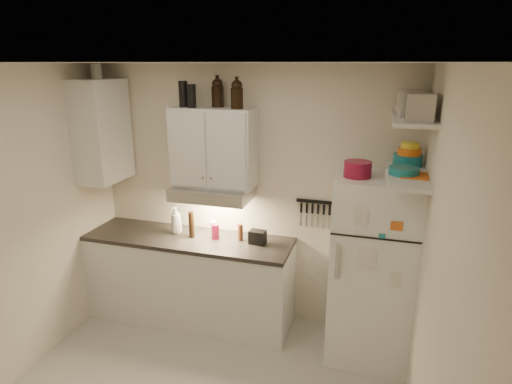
# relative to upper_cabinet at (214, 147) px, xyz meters

# --- Properties ---
(ceiling) EXTENTS (3.20, 3.00, 0.02)m
(ceiling) POSITION_rel_upper_cabinet_xyz_m (0.30, -1.33, 0.78)
(ceiling) COLOR white
(ceiling) RESTS_ON ground
(back_wall) EXTENTS (3.20, 0.02, 2.60)m
(back_wall) POSITION_rel_upper_cabinet_xyz_m (0.30, 0.18, -0.53)
(back_wall) COLOR beige
(back_wall) RESTS_ON ground
(right_wall) EXTENTS (0.02, 3.00, 2.60)m
(right_wall) POSITION_rel_upper_cabinet_xyz_m (1.91, -1.33, -0.53)
(right_wall) COLOR beige
(right_wall) RESTS_ON ground
(base_cabinet) EXTENTS (2.10, 0.60, 0.88)m
(base_cabinet) POSITION_rel_upper_cabinet_xyz_m (-0.25, -0.14, -1.39)
(base_cabinet) COLOR white
(base_cabinet) RESTS_ON floor
(countertop) EXTENTS (2.10, 0.62, 0.04)m
(countertop) POSITION_rel_upper_cabinet_xyz_m (-0.25, -0.14, -0.93)
(countertop) COLOR #2A2624
(countertop) RESTS_ON base_cabinet
(upper_cabinet) EXTENTS (0.80, 0.33, 0.75)m
(upper_cabinet) POSITION_rel_upper_cabinet_xyz_m (0.00, 0.00, 0.00)
(upper_cabinet) COLOR white
(upper_cabinet) RESTS_ON back_wall
(side_cabinet) EXTENTS (0.33, 0.55, 1.00)m
(side_cabinet) POSITION_rel_upper_cabinet_xyz_m (-1.14, -0.14, 0.12)
(side_cabinet) COLOR white
(side_cabinet) RESTS_ON left_wall
(range_hood) EXTENTS (0.76, 0.46, 0.12)m
(range_hood) POSITION_rel_upper_cabinet_xyz_m (0.00, -0.06, -0.44)
(range_hood) COLOR silver
(range_hood) RESTS_ON back_wall
(fridge) EXTENTS (0.70, 0.68, 1.70)m
(fridge) POSITION_rel_upper_cabinet_xyz_m (1.55, -0.18, -0.98)
(fridge) COLOR white
(fridge) RESTS_ON floor
(shelf_hi) EXTENTS (0.30, 0.95, 0.03)m
(shelf_hi) POSITION_rel_upper_cabinet_xyz_m (1.75, -0.31, 0.38)
(shelf_hi) COLOR white
(shelf_hi) RESTS_ON right_wall
(shelf_lo) EXTENTS (0.30, 0.95, 0.03)m
(shelf_lo) POSITION_rel_upper_cabinet_xyz_m (1.75, -0.31, -0.07)
(shelf_lo) COLOR white
(shelf_lo) RESTS_ON right_wall
(knife_strip) EXTENTS (0.42, 0.02, 0.03)m
(knife_strip) POSITION_rel_upper_cabinet_xyz_m (1.00, 0.15, -0.51)
(knife_strip) COLOR black
(knife_strip) RESTS_ON back_wall
(dutch_oven) EXTENTS (0.25, 0.25, 0.13)m
(dutch_oven) POSITION_rel_upper_cabinet_xyz_m (1.37, -0.26, -0.06)
(dutch_oven) COLOR maroon
(dutch_oven) RESTS_ON fridge
(book_stack) EXTENTS (0.21, 0.26, 0.08)m
(book_stack) POSITION_rel_upper_cabinet_xyz_m (1.80, -0.40, -0.08)
(book_stack) COLOR orange
(book_stack) RESTS_ON fridge
(spice_jar) EXTENTS (0.06, 0.06, 0.10)m
(spice_jar) POSITION_rel_upper_cabinet_xyz_m (1.61, -0.30, -0.08)
(spice_jar) COLOR silver
(spice_jar) RESTS_ON fridge
(stock_pot) EXTENTS (0.30, 0.30, 0.17)m
(stock_pot) POSITION_rel_upper_cabinet_xyz_m (1.74, 0.05, 0.48)
(stock_pot) COLOR silver
(stock_pot) RESTS_ON shelf_hi
(tin_a) EXTENTS (0.20, 0.19, 0.19)m
(tin_a) POSITION_rel_upper_cabinet_xyz_m (1.73, -0.40, 0.48)
(tin_a) COLOR #AAAAAD
(tin_a) RESTS_ON shelf_hi
(tin_b) EXTENTS (0.19, 0.19, 0.19)m
(tin_b) POSITION_rel_upper_cabinet_xyz_m (1.77, -0.60, 0.48)
(tin_b) COLOR #AAAAAD
(tin_b) RESTS_ON shelf_hi
(bowl_teal) EXTENTS (0.24, 0.24, 0.09)m
(bowl_teal) POSITION_rel_upper_cabinet_xyz_m (1.76, -0.05, -0.00)
(bowl_teal) COLOR #17767F
(bowl_teal) RESTS_ON shelf_lo
(bowl_orange) EXTENTS (0.19, 0.19, 0.06)m
(bowl_orange) POSITION_rel_upper_cabinet_xyz_m (1.76, -0.07, 0.07)
(bowl_orange) COLOR orange
(bowl_orange) RESTS_ON bowl_teal
(bowl_yellow) EXTENTS (0.15, 0.15, 0.05)m
(bowl_yellow) POSITION_rel_upper_cabinet_xyz_m (1.76, -0.07, 0.13)
(bowl_yellow) COLOR yellow
(bowl_yellow) RESTS_ON bowl_orange
(plates) EXTENTS (0.29, 0.29, 0.06)m
(plates) POSITION_rel_upper_cabinet_xyz_m (1.72, -0.38, -0.02)
(plates) COLOR #17767F
(plates) RESTS_ON shelf_lo
(growler_a) EXTENTS (0.12, 0.12, 0.27)m
(growler_a) POSITION_rel_upper_cabinet_xyz_m (0.03, 0.06, 0.51)
(growler_a) COLOR black
(growler_a) RESTS_ON upper_cabinet
(growler_b) EXTENTS (0.12, 0.12, 0.26)m
(growler_b) POSITION_rel_upper_cabinet_xyz_m (0.26, -0.05, 0.51)
(growler_b) COLOR black
(growler_b) RESTS_ON upper_cabinet
(thermos_a) EXTENTS (0.09, 0.09, 0.21)m
(thermos_a) POSITION_rel_upper_cabinet_xyz_m (-0.17, -0.07, 0.48)
(thermos_a) COLOR black
(thermos_a) RESTS_ON upper_cabinet
(thermos_b) EXTENTS (0.10, 0.10, 0.24)m
(thermos_b) POSITION_rel_upper_cabinet_xyz_m (-0.28, -0.03, 0.49)
(thermos_b) COLOR black
(thermos_b) RESTS_ON upper_cabinet
(side_jar) EXTENTS (0.11, 0.11, 0.14)m
(side_jar) POSITION_rel_upper_cabinet_xyz_m (-1.17, -0.07, 0.70)
(side_jar) COLOR silver
(side_jar) RESTS_ON side_cabinet
(soap_bottle) EXTENTS (0.16, 0.16, 0.32)m
(soap_bottle) POSITION_rel_upper_cabinet_xyz_m (-0.41, -0.07, -0.74)
(soap_bottle) COLOR white
(soap_bottle) RESTS_ON countertop
(pepper_mill) EXTENTS (0.07, 0.07, 0.17)m
(pepper_mill) POSITION_rel_upper_cabinet_xyz_m (0.28, -0.06, -0.82)
(pepper_mill) COLOR brown
(pepper_mill) RESTS_ON countertop
(oil_bottle) EXTENTS (0.06, 0.06, 0.24)m
(oil_bottle) POSITION_rel_upper_cabinet_xyz_m (-0.22, -0.09, -0.78)
(oil_bottle) COLOR #385A16
(oil_bottle) RESTS_ON countertop
(vinegar_bottle) EXTENTS (0.07, 0.07, 0.27)m
(vinegar_bottle) POSITION_rel_upper_cabinet_xyz_m (-0.21, -0.12, -0.77)
(vinegar_bottle) COLOR black
(vinegar_bottle) RESTS_ON countertop
(clear_bottle) EXTENTS (0.06, 0.06, 0.17)m
(clear_bottle) POSITION_rel_upper_cabinet_xyz_m (0.00, -0.08, -0.82)
(clear_bottle) COLOR silver
(clear_bottle) RESTS_ON countertop
(red_jar) EXTENTS (0.08, 0.08, 0.15)m
(red_jar) POSITION_rel_upper_cabinet_xyz_m (0.03, -0.09, -0.83)
(red_jar) COLOR maroon
(red_jar) RESTS_ON countertop
(caddy) EXTENTS (0.17, 0.13, 0.13)m
(caddy) POSITION_rel_upper_cabinet_xyz_m (0.46, -0.09, -0.84)
(caddy) COLOR black
(caddy) RESTS_ON countertop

